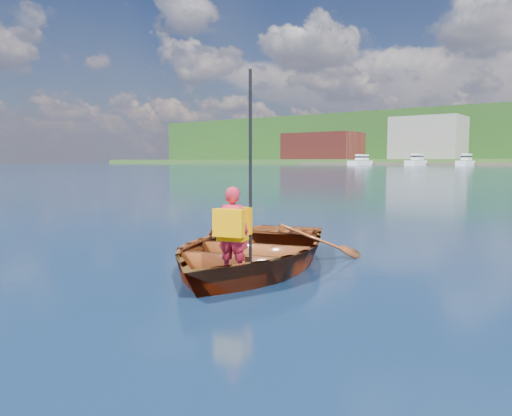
# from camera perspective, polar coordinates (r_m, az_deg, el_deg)

# --- Properties ---
(ground) EXTENTS (600.00, 600.00, 0.00)m
(ground) POSITION_cam_1_polar(r_m,az_deg,el_deg) (5.55, -4.09, -8.86)
(ground) COLOR #12293A
(ground) RESTS_ON ground
(rowboat) EXTENTS (3.50, 4.20, 0.75)m
(rowboat) POSITION_cam_1_polar(r_m,az_deg,el_deg) (6.43, -0.77, -4.81)
(rowboat) COLOR brown
(rowboat) RESTS_ON ground
(child_paddler) EXTENTS (0.42, 0.42, 2.26)m
(child_paddler) POSITION_cam_1_polar(r_m,az_deg,el_deg) (5.49, -2.61, -2.33)
(child_paddler) COLOR red
(child_paddler) RESTS_ON ground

